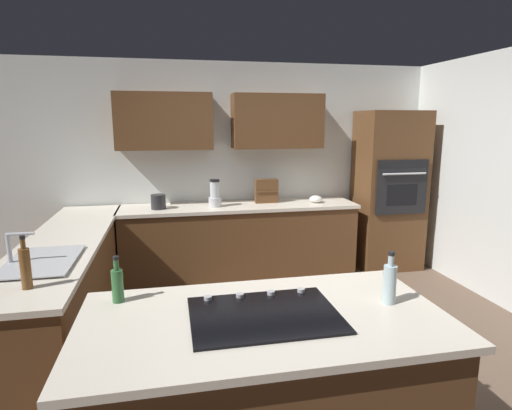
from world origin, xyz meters
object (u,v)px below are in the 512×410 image
object	(u,v)px
cooktop	(264,314)
kettle	(158,202)
sink_unit	(40,261)
second_bottle	(390,283)
wall_oven	(389,191)
mixing_bowl	(316,199)
spice_rack	(266,191)
oil_bottle	(118,284)
dish_soap_bottle	(25,267)
blender	(215,195)

from	to	relation	value
cooktop	kettle	distance (m)	2.95
sink_unit	second_bottle	distance (m)	2.35
cooktop	sink_unit	bearing A→B (deg)	-39.19
cooktop	kettle	bearing A→B (deg)	-78.44
wall_oven	mixing_bowl	distance (m)	1.00
wall_oven	second_bottle	bearing A→B (deg)	61.21
spice_rack	oil_bottle	bearing A→B (deg)	61.37
spice_rack	cooktop	bearing A→B (deg)	76.76
cooktop	second_bottle	bearing A→B (deg)	-179.02
mixing_bowl	dish_soap_bottle	bearing A→B (deg)	40.70
wall_oven	second_bottle	size ratio (longest dim) A/B	6.85
cooktop	blender	distance (m)	2.89
sink_unit	kettle	bearing A→B (deg)	-113.70
kettle	oil_bottle	bearing A→B (deg)	86.32
oil_bottle	mixing_bowl	bearing A→B (deg)	-128.89
cooktop	oil_bottle	world-z (taller)	oil_bottle
wall_oven	blender	distance (m)	2.25
mixing_bowl	spice_rack	xyz separation A→B (m)	(0.60, -0.12, 0.10)
sink_unit	cooktop	size ratio (longest dim) A/B	0.92
blender	wall_oven	bearing A→B (deg)	-179.02
sink_unit	blender	bearing A→B (deg)	-128.85
blender	spice_rack	distance (m)	0.66
wall_oven	sink_unit	bearing A→B (deg)	26.23
dish_soap_bottle	wall_oven	bearing A→B (deg)	-147.66
sink_unit	oil_bottle	xyz separation A→B (m)	(-0.61, 0.79, 0.08)
mixing_bowl	cooktop	bearing A→B (deg)	65.64
cooktop	second_bottle	xyz separation A→B (m)	(-0.71, -0.01, 0.11)
wall_oven	cooktop	world-z (taller)	wall_oven
blender	second_bottle	size ratio (longest dim) A/B	1.10
mixing_bowl	kettle	xyz separation A→B (m)	(1.90, 0.00, 0.04)
sink_unit	blender	size ratio (longest dim) A/B	2.16
cooktop	oil_bottle	size ratio (longest dim) A/B	2.89
spice_rack	dish_soap_bottle	bearing A→B (deg)	49.64
wall_oven	kettle	size ratio (longest dim) A/B	11.96
cooktop	dish_soap_bottle	xyz separation A→B (m)	(1.31, -0.64, 0.13)
sink_unit	spice_rack	size ratio (longest dim) A/B	2.39
dish_soap_bottle	kettle	bearing A→B (deg)	-107.72
kettle	second_bottle	distance (m)	3.16
mixing_bowl	blender	bearing A→B (deg)	0.00
dish_soap_bottle	oil_bottle	distance (m)	0.63
wall_oven	second_bottle	distance (m)	3.33
oil_bottle	cooktop	bearing A→B (deg)	156.33
blender	oil_bottle	distance (m)	2.69
cooktop	blender	bearing A→B (deg)	-91.17
wall_oven	spice_rack	world-z (taller)	wall_oven
wall_oven	dish_soap_bottle	xyz separation A→B (m)	(3.62, 2.29, 0.02)
mixing_bowl	second_bottle	size ratio (longest dim) A/B	0.55
blender	kettle	world-z (taller)	blender
sink_unit	blender	xyz separation A→B (m)	(-1.43, -1.77, 0.12)
second_bottle	wall_oven	bearing A→B (deg)	-118.79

